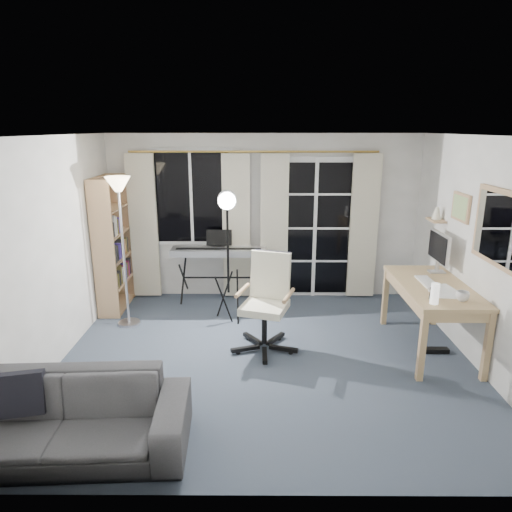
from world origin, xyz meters
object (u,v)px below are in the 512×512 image
at_px(studio_light, 227,216).
at_px(sofa, 55,408).
at_px(torchiere_lamp, 120,207).
at_px(mug, 463,295).
at_px(bookshelf, 110,248).
at_px(office_chair, 268,293).
at_px(keyboard_piano, 219,252).
at_px(desk, 433,293).
at_px(monitor, 439,249).

relative_size(studio_light, sofa, 0.87).
distance_m(torchiere_lamp, mug, 3.98).
bearing_deg(studio_light, sofa, -119.24).
relative_size(torchiere_lamp, studio_light, 1.08).
bearing_deg(mug, studio_light, 153.25).
bearing_deg(bookshelf, studio_light, -17.90).
bearing_deg(bookshelf, torchiere_lamp, -59.29).
xyz_separation_m(studio_light, office_chair, (0.49, -0.65, -0.77)).
xyz_separation_m(torchiere_lamp, mug, (3.75, -1.16, -0.69)).
xyz_separation_m(bookshelf, studio_light, (1.66, -0.51, 0.54)).
relative_size(keyboard_piano, studio_light, 0.77).
relative_size(bookshelf, office_chair, 1.67).
xyz_separation_m(bookshelf, desk, (4.00, -1.25, -0.19)).
relative_size(keyboard_piano, monitor, 2.40).
height_order(studio_light, monitor, studio_light).
bearing_deg(sofa, desk, 23.59).
bearing_deg(keyboard_piano, monitor, -20.92).
bearing_deg(studio_light, desk, -21.25).
bearing_deg(bookshelf, desk, -17.95).
xyz_separation_m(torchiere_lamp, desk, (3.65, -0.66, -0.85)).
bearing_deg(bookshelf, sofa, -81.66).
height_order(office_chair, sofa, office_chair).
distance_m(torchiere_lamp, studio_light, 1.31).
xyz_separation_m(office_chair, monitor, (2.05, 0.37, 0.43)).
relative_size(mug, sofa, 0.06).
height_order(bookshelf, office_chair, bookshelf).
bearing_deg(sofa, bookshelf, 96.02).
distance_m(studio_light, mug, 2.80).
bearing_deg(office_chair, monitor, 27.78).
bearing_deg(studio_light, bookshelf, 158.84).
bearing_deg(keyboard_piano, torchiere_lamp, -143.96).
bearing_deg(desk, monitor, 66.56).
xyz_separation_m(desk, mug, (0.10, -0.50, 0.16)).
relative_size(bookshelf, mug, 14.38).
bearing_deg(desk, studio_light, 162.78).
xyz_separation_m(office_chair, mug, (1.95, -0.58, 0.20)).
bearing_deg(monitor, bookshelf, 169.38).
relative_size(monitor, mug, 4.39).
height_order(bookshelf, keyboard_piano, bookshelf).
bearing_deg(studio_light, monitor, -10.25).
relative_size(studio_light, monitor, 3.14).
height_order(torchiere_lamp, monitor, torchiere_lamp).
distance_m(torchiere_lamp, office_chair, 2.09).
distance_m(desk, mug, 0.53).
distance_m(bookshelf, keyboard_piano, 1.50).
relative_size(bookshelf, monitor, 3.27).
height_order(studio_light, desk, studio_light).
distance_m(bookshelf, sofa, 3.09).
height_order(bookshelf, sofa, bookshelf).
bearing_deg(mug, sofa, -160.81).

